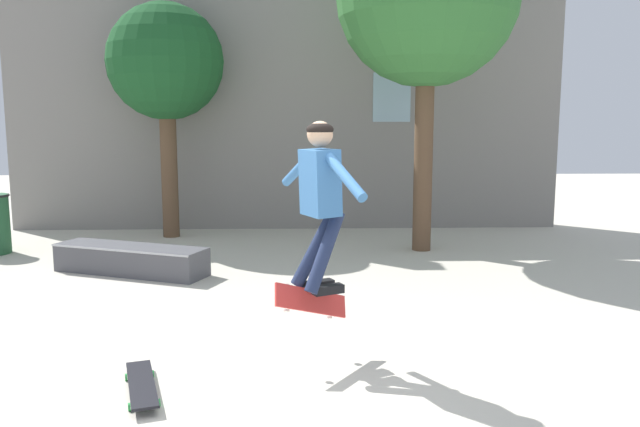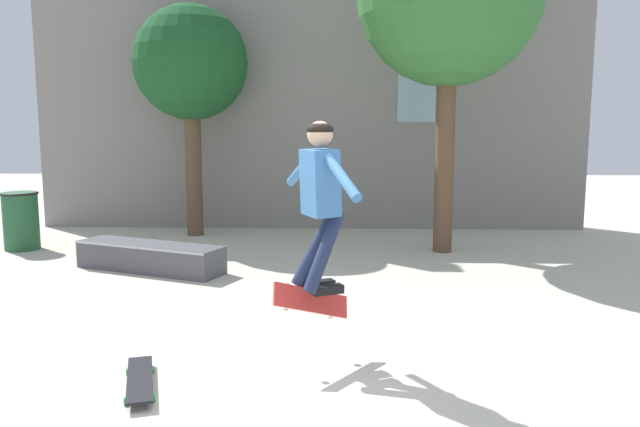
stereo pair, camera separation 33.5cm
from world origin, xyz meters
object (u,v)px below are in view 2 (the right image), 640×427
(skate_ledge, at_px, (150,257))
(skateboard_flipping, at_px, (311,301))
(skateboard_resting, at_px, (140,379))
(trash_bin, at_px, (21,220))
(skater, at_px, (320,191))
(tree_left, at_px, (191,65))

(skate_ledge, xyz_separation_m, skateboard_flipping, (2.34, -3.17, 0.33))
(skateboard_flipping, relative_size, skateboard_resting, 0.67)
(skate_ledge, height_order, trash_bin, trash_bin)
(skater, relative_size, skateboard_resting, 1.57)
(skate_ledge, distance_m, skateboard_flipping, 3.96)
(tree_left, xyz_separation_m, skateboard_flipping, (2.36, -5.90, -2.46))
(skateboard_flipping, bearing_deg, skate_ledge, 89.62)
(trash_bin, height_order, skateboard_resting, trash_bin)
(tree_left, distance_m, skateboard_flipping, 6.81)
(tree_left, relative_size, skateboard_flipping, 6.73)
(tree_left, bearing_deg, skater, -67.62)
(skater, relative_size, skateboard_flipping, 2.35)
(skater, xyz_separation_m, skateboard_resting, (-1.35, -0.58, -1.37))
(skater, bearing_deg, trash_bin, 111.96)
(skater, distance_m, skateboard_resting, 2.01)
(skateboard_resting, bearing_deg, skateboard_flipping, 97.29)
(trash_bin, relative_size, skater, 0.65)
(skateboard_resting, bearing_deg, skate_ledge, 178.45)
(skater, height_order, skateboard_flipping, skater)
(tree_left, xyz_separation_m, skater, (2.43, -5.90, -1.54))
(skate_ledge, bearing_deg, skateboard_resting, -52.14)
(tree_left, relative_size, skateboard_resting, 4.48)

